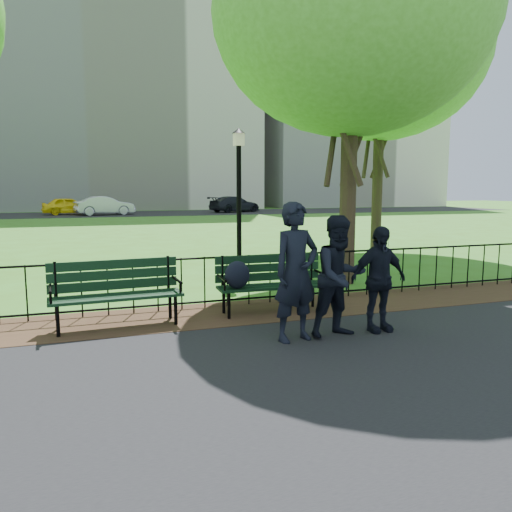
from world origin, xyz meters
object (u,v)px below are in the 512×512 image
object	(u,v)px
sedan_dark	(235,204)
tree_near_e	(353,15)
tree_mid_e	(382,50)
lamppost	(239,197)
person_left	(296,272)
taxi	(69,206)
person_right	(379,279)
sedan_silver	(105,206)
park_bench_main	(257,276)
person_mid	(340,277)
park_bench_left_a	(116,286)

from	to	relation	value
sedan_dark	tree_near_e	bearing A→B (deg)	147.77
tree_mid_e	lamppost	bearing A→B (deg)	-151.53
person_left	taxi	distance (m)	35.38
person_right	tree_mid_e	bearing A→B (deg)	55.39
sedan_silver	taxi	bearing A→B (deg)	45.89
taxi	person_right	bearing A→B (deg)	179.03
tree_mid_e	sedan_dark	bearing A→B (deg)	83.31
tree_mid_e	park_bench_main	bearing A→B (deg)	-134.22
sedan_dark	person_right	bearing A→B (deg)	146.74
lamppost	sedan_dark	bearing A→B (deg)	73.69
tree_mid_e	person_right	distance (m)	11.00
lamppost	person_right	bearing A→B (deg)	-83.61
person_right	person_mid	bearing A→B (deg)	-178.06
person_left	tree_mid_e	bearing A→B (deg)	39.81
person_mid	taxi	world-z (taller)	person_mid
park_bench_left_a	person_right	world-z (taller)	person_right
tree_mid_e	person_mid	size ratio (longest dim) A/B	5.40
person_left	person_mid	size ratio (longest dim) A/B	1.11
park_bench_left_a	tree_mid_e	world-z (taller)	tree_mid_e
tree_near_e	person_mid	distance (m)	6.22
park_bench_left_a	person_left	size ratio (longest dim) A/B	1.03
park_bench_left_a	tree_near_e	bearing A→B (deg)	17.93
taxi	sedan_silver	distance (m)	3.05
taxi	sedan_dark	distance (m)	13.30
park_bench_main	sedan_silver	world-z (taller)	sedan_silver
sedan_silver	sedan_dark	distance (m)	10.81
park_bench_main	sedan_silver	xyz separation A→B (m)	(-1.18, 32.05, 0.09)
taxi	sedan_silver	xyz separation A→B (m)	(2.59, -1.61, 0.04)
person_right	taxi	distance (m)	35.52
park_bench_left_a	tree_mid_e	xyz separation A→B (m)	(8.61, 6.54, 5.71)
park_bench_main	lamppost	bearing A→B (deg)	79.92
tree_near_e	park_bench_left_a	bearing A→B (deg)	-158.65
tree_mid_e	person_mid	xyz separation A→B (m)	(-5.70, -8.09, -5.48)
tree_mid_e	sedan_dark	world-z (taller)	tree_mid_e
park_bench_main	person_left	xyz separation A→B (m)	(0.02, -1.53, 0.31)
lamppost	sedan_silver	distance (m)	28.63
lamppost	sedan_silver	bearing A→B (deg)	93.89
park_bench_main	person_mid	distance (m)	1.70
park_bench_main	person_left	size ratio (longest dim) A/B	0.98
sedan_dark	park_bench_left_a	bearing A→B (deg)	140.58
park_bench_left_a	person_right	distance (m)	3.86
person_mid	sedan_dark	world-z (taller)	person_mid
tree_mid_e	sedan_silver	xyz separation A→B (m)	(-7.55, 25.50, -5.61)
person_mid	sedan_dark	bearing A→B (deg)	68.02
tree_mid_e	person_right	world-z (taller)	tree_mid_e
park_bench_main	sedan_silver	distance (m)	32.07
park_bench_main	park_bench_left_a	distance (m)	2.24
sedan_silver	sedan_dark	bearing A→B (deg)	-94.54
tree_mid_e	person_left	distance (m)	11.59
sedan_silver	tree_near_e	bearing A→B (deg)	175.18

